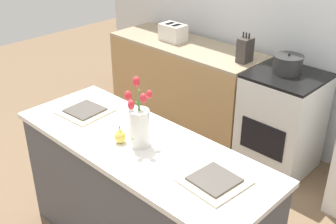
# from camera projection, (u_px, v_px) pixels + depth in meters

# --- Properties ---
(back_wall) EXTENTS (5.20, 0.08, 2.70)m
(back_wall) POSITION_uv_depth(u_px,v_px,m) (308.00, 12.00, 3.65)
(back_wall) COLOR silver
(back_wall) RESTS_ON ground_plane
(kitchen_island) EXTENTS (1.80, 0.66, 0.91)m
(kitchen_island) POSITION_uv_depth(u_px,v_px,m) (142.00, 201.00, 2.79)
(kitchen_island) COLOR #4C4C51
(kitchen_island) RESTS_ON ground_plane
(back_counter) EXTENTS (1.68, 0.60, 0.91)m
(back_counter) POSITION_uv_depth(u_px,v_px,m) (185.00, 85.00, 4.46)
(back_counter) COLOR tan
(back_counter) RESTS_ON ground_plane
(stove_range) EXTENTS (0.60, 0.61, 0.91)m
(stove_range) POSITION_uv_depth(u_px,v_px,m) (281.00, 122.00, 3.75)
(stove_range) COLOR silver
(stove_range) RESTS_ON ground_plane
(flower_vase) EXTENTS (0.15, 0.18, 0.43)m
(flower_vase) POSITION_uv_depth(u_px,v_px,m) (139.00, 124.00, 2.50)
(flower_vase) COLOR silver
(flower_vase) RESTS_ON kitchen_island
(pear_figurine) EXTENTS (0.07, 0.07, 0.12)m
(pear_figurine) POSITION_uv_depth(u_px,v_px,m) (120.00, 136.00, 2.56)
(pear_figurine) COLOR #E5CC4C
(pear_figurine) RESTS_ON kitchen_island
(plate_setting_left) EXTENTS (0.33, 0.33, 0.02)m
(plate_setting_left) POSITION_uv_depth(u_px,v_px,m) (85.00, 111.00, 2.94)
(plate_setting_left) COLOR beige
(plate_setting_left) RESTS_ON kitchen_island
(plate_setting_right) EXTENTS (0.33, 0.33, 0.02)m
(plate_setting_right) POSITION_uv_depth(u_px,v_px,m) (214.00, 180.00, 2.23)
(plate_setting_right) COLOR beige
(plate_setting_right) RESTS_ON kitchen_island
(toaster) EXTENTS (0.28, 0.18, 0.17)m
(toaster) POSITION_uv_depth(u_px,v_px,m) (173.00, 32.00, 4.30)
(toaster) COLOR silver
(toaster) RESTS_ON back_counter
(cooking_pot) EXTENTS (0.25, 0.25, 0.17)m
(cooking_pot) POSITION_uv_depth(u_px,v_px,m) (288.00, 64.00, 3.54)
(cooking_pot) COLOR #2D2D2D
(cooking_pot) RESTS_ON stove_range
(knife_block) EXTENTS (0.10, 0.14, 0.27)m
(knife_block) POSITION_uv_depth(u_px,v_px,m) (245.00, 50.00, 3.75)
(knife_block) COLOR #3D3833
(knife_block) RESTS_ON back_counter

